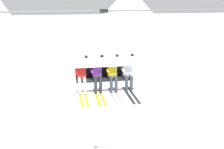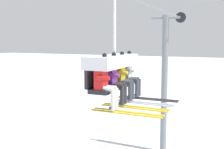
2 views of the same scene
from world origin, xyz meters
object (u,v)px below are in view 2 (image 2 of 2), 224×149
chairlift_chair (112,66)px  skier_white (131,74)px  skier_yellow (124,76)px  lift_tower_far (165,81)px  skier_purple (115,79)px  skier_red (106,82)px

chairlift_chair → skier_white: chairlift_chair is taller
skier_yellow → skier_white: (0.55, 0.00, 0.00)m
lift_tower_far → skier_purple: 9.27m
lift_tower_far → skier_yellow: 8.73m
skier_white → lift_tower_far: bearing=6.6°
chairlift_chair → skier_purple: chairlift_chair is taller
skier_red → skier_white: bearing=0.0°
skier_yellow → skier_white: size_ratio=1.00×
skier_purple → chairlift_chair: bearing=38.2°
skier_yellow → skier_white: 0.55m
lift_tower_far → skier_yellow: (-8.58, -0.92, 1.36)m
skier_red → skier_purple: same height
skier_red → skier_yellow: (1.10, 0.00, 0.00)m
skier_red → skier_purple: size_ratio=1.00×
skier_red → skier_yellow: same height
lift_tower_far → skier_purple: bearing=-174.2°
skier_purple → skier_yellow: bearing=0.0°
skier_purple → skier_yellow: same height
chairlift_chair → skier_yellow: bearing=-37.5°
chairlift_chair → skier_purple: bearing=-141.8°
lift_tower_far → chairlift_chair: (-8.86, -0.71, 1.64)m
skier_purple → skier_yellow: (0.55, 0.00, 0.00)m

